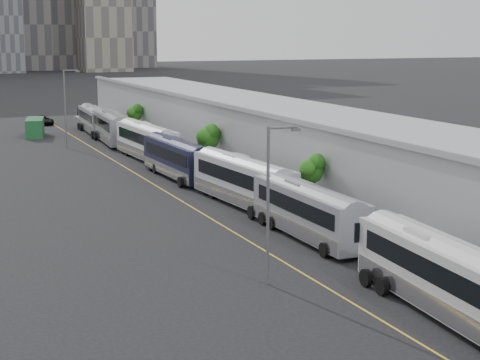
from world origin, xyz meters
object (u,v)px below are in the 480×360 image
bus_7 (112,130)px  street_lamp_far (66,103)px  bus_4 (243,185)px  street_lamp_near (271,195)px  bus_5 (178,162)px  bus_8 (94,122)px  shipping_container (35,127)px  bus_2 (442,281)px  suv (43,120)px  bus_3 (309,216)px  bus_6 (147,145)px

bus_7 → street_lamp_far: street_lamp_far is taller
bus_4 → street_lamp_near: (-6.88, -20.37, 3.54)m
bus_5 → street_lamp_near: 35.34m
bus_8 → street_lamp_near: bearing=-92.0°
street_lamp_near → street_lamp_far: bearing=90.2°
bus_5 → shipping_container: (-8.11, 38.97, -0.39)m
bus_2 → suv: bus_2 is taller
bus_8 → suv: bearing=114.0°
bus_2 → bus_3: bearing=92.1°
bus_2 → bus_7: 70.31m
bus_5 → suv: bus_5 is taller
bus_4 → street_lamp_far: bearing=95.6°
bus_3 → suv: bearing=93.9°
street_lamp_far → bus_8: bearing=65.1°
bus_6 → shipping_container: 27.63m
suv → street_lamp_near: bearing=-100.3°
bus_4 → bus_3: bearing=-94.7°
bus_6 → street_lamp_far: bearing=113.7°
bus_7 → suv: 25.90m
bus_3 → street_lamp_near: (-6.81, -8.37, 3.64)m
bus_8 → street_lamp_far: bearing=-112.0°
bus_4 → shipping_container: bearing=95.4°
bus_2 → bus_7: bearing=94.5°
bus_3 → suv: bus_3 is taller
shipping_container → bus_8: bearing=16.8°
street_lamp_near → street_lamp_far: (-0.17, 60.53, 0.33)m
bus_6 → suv: size_ratio=2.74×
bus_7 → street_lamp_near: (-5.99, -62.64, 3.52)m
bus_7 → street_lamp_near: bearing=-92.0°
street_lamp_near → suv: bearing=89.3°
street_lamp_far → suv: size_ratio=1.90×
bus_8 → suv: 14.58m
bus_4 → bus_6: 27.01m
street_lamp_near → street_lamp_far: 60.53m
bus_4 → bus_5: (-1.03, 14.30, -0.07)m
bus_6 → street_lamp_near: 47.93m
bus_4 → suv: 67.93m
bus_3 → street_lamp_far: size_ratio=1.34×
bus_2 → bus_8: bus_2 is taller
suv → bus_3: bearing=-95.4°
bus_6 → bus_8: (-0.04, 27.09, -0.13)m
bus_8 → bus_5: bearing=-87.8°
bus_4 → bus_8: (-0.58, 54.10, -0.12)m
bus_8 → bus_7: bearing=-88.6°
bus_3 → bus_6: 39.01m
suv → bus_4: bearing=-94.6°
bus_3 → shipping_container: bus_3 is taller
street_lamp_near → bus_7: bearing=84.5°
bus_3 → bus_4: 12.00m
bus_8 → suv: bus_8 is taller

